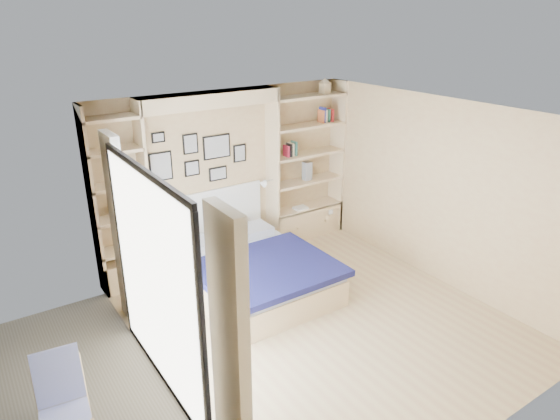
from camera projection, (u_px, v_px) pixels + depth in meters
ground at (318, 319)px, 6.10m from camera, size 4.50×4.50×0.00m
room_shell at (227, 206)px, 6.67m from camera, size 4.50×4.50×4.50m
bed at (252, 272)px, 6.63m from camera, size 1.71×2.27×1.07m
photo_gallery at (198, 156)px, 6.98m from camera, size 1.48×0.02×0.82m
reading_lamps at (217, 193)px, 7.08m from camera, size 1.92×0.12×0.15m
shelf_decor at (292, 139)px, 7.61m from camera, size 3.53×0.23×2.03m
deck_chair at (62, 398)px, 4.37m from camera, size 0.51×0.76×0.72m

